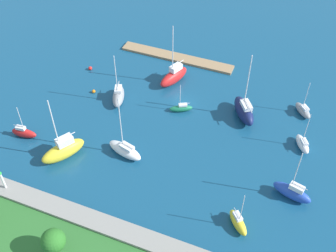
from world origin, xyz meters
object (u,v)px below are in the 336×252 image
Objects in this scene: sailboat_gray_along_channel at (303,110)px; sailboat_green_lone_north at (181,108)px; park_tree_midwest at (53,241)px; sailboat_yellow_outer_mooring at (63,150)px; sailboat_white_by_breakwater at (125,150)px; sailboat_red_west_end at (24,133)px; sailboat_white_far_north at (302,144)px; sailboat_blue_far_south at (292,192)px; sailboat_navy_inner_mooring at (244,110)px; mooring_buoy_orange at (94,91)px; sailboat_red_mid_basin at (174,76)px; mooring_buoy_red at (90,68)px; sailboat_yellow_east_end at (238,222)px; sailboat_gray_off_beacon at (118,96)px; pier_dock at (177,57)px; harbor_beacon at (2,179)px.

sailboat_gray_along_channel reaches higher than sailboat_green_lone_north.
park_tree_midwest is 19.06m from sailboat_yellow_outer_mooring.
park_tree_midwest is 21.10m from sailboat_white_by_breakwater.
sailboat_white_far_north reaches higher than sailboat_red_west_end.
sailboat_navy_inner_mooring is at bearing -38.88° from sailboat_blue_far_south.
sailboat_navy_inner_mooring is 30.41m from mooring_buoy_orange.
sailboat_red_west_end reaches higher than sailboat_green_lone_north.
sailboat_red_mid_basin reaches higher than sailboat_gray_along_channel.
sailboat_red_west_end is 8.79× the size of mooring_buoy_red.
sailboat_gray_along_channel is 0.53× the size of sailboat_red_mid_basin.
park_tree_midwest is 0.61× the size of sailboat_yellow_east_end.
sailboat_yellow_east_end is (-22.13, -14.22, -3.13)m from park_tree_midwest.
sailboat_red_west_end is at bearing 70.87° from mooring_buoy_orange.
sailboat_gray_off_beacon is at bearing -3.05° from sailboat_blue_far_south.
sailboat_navy_inner_mooring is at bearing 176.14° from mooring_buoy_red.
sailboat_white_by_breakwater is at bearing 132.93° from mooring_buoy_red.
sailboat_green_lone_north is at bearing 113.84° from pier_dock.
sailboat_blue_far_south is 19.41m from sailboat_navy_inner_mooring.
sailboat_navy_inner_mooring reaches higher than sailboat_white_far_north.
sailboat_blue_far_south is at bearing 100.21° from sailboat_yellow_east_end.
sailboat_white_by_breakwater is at bearing 136.50° from mooring_buoy_orange.
pier_dock is 2.57× the size of sailboat_blue_far_south.
sailboat_yellow_east_end is at bearing 158.64° from sailboat_navy_inner_mooring.
sailboat_white_far_north is at bearing -140.21° from sailboat_white_by_breakwater.
sailboat_yellow_outer_mooring is at bearing -26.92° from sailboat_gray_off_beacon.
sailboat_gray_along_channel is at bearing -166.70° from mooring_buoy_orange.
sailboat_gray_off_beacon is (7.41, -33.36, -2.84)m from park_tree_midwest.
sailboat_white_far_north is at bearing -141.94° from sailboat_navy_inner_mooring.
sailboat_red_mid_basin is (-0.60, -43.00, -2.47)m from park_tree_midwest.
sailboat_yellow_east_end is 1.10× the size of sailboat_red_west_end.
mooring_buoy_orange is at bearing -68.47° from park_tree_midwest.
sailboat_yellow_outer_mooring is at bearing -60.47° from park_tree_midwest.
sailboat_blue_far_south is 0.92× the size of sailboat_gray_off_beacon.
sailboat_yellow_outer_mooring is at bearing -135.97° from sailboat_yellow_east_end.
sailboat_red_mid_basin is at bearing -87.53° from sailboat_green_lone_north.
sailboat_yellow_outer_mooring is 25.35m from mooring_buoy_red.
park_tree_midwest reaches higher than mooring_buoy_orange.
sailboat_red_mid_basin is 12.54m from sailboat_gray_off_beacon.
sailboat_gray_along_channel is 45.10m from mooring_buoy_red.
sailboat_yellow_east_end is 20.93m from sailboat_white_far_north.
sailboat_yellow_outer_mooring is at bearing 102.97° from mooring_buoy_orange.
sailboat_red_mid_basin is at bearing -111.06° from harbor_beacon.
sailboat_white_far_north is at bearing 93.07° from sailboat_red_mid_basin.
sailboat_white_by_breakwater reaches higher than sailboat_green_lone_north.
sailboat_blue_far_south is 26.57m from sailboat_green_lone_north.
sailboat_gray_along_channel reaches higher than mooring_buoy_orange.
sailboat_yellow_east_end is at bearing 132.11° from sailboat_white_far_north.
sailboat_yellow_east_end is 0.60× the size of sailboat_yellow_outer_mooring.
mooring_buoy_orange is at bearing 124.65° from mooring_buoy_red.
sailboat_red_mid_basin reaches higher than sailboat_white_far_north.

